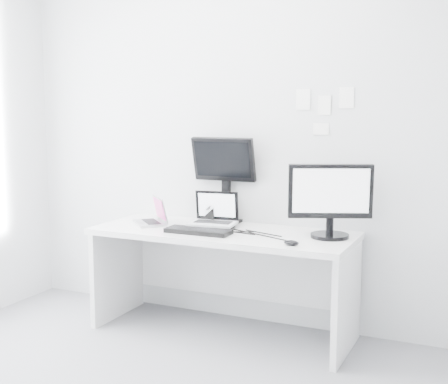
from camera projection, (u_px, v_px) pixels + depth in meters
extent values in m
plane|color=#B9BBBE|center=(243.00, 137.00, 4.44)|extent=(3.60, 0.00, 3.60)
cube|color=white|center=(223.00, 282.00, 4.26)|extent=(1.80, 0.70, 0.73)
cube|color=#A8A8AC|center=(149.00, 210.00, 4.42)|extent=(0.34, 0.34, 0.21)
cube|color=black|center=(210.00, 210.00, 4.43)|extent=(0.13, 0.13, 0.20)
cube|color=#B5B8BC|center=(212.00, 210.00, 4.26)|extent=(0.34, 0.28, 0.26)
cube|color=black|center=(225.00, 179.00, 4.48)|extent=(0.47, 0.17, 0.64)
cube|color=black|center=(331.00, 200.00, 3.95)|extent=(0.59, 0.44, 0.50)
cube|color=black|center=(198.00, 231.00, 4.12)|extent=(0.45, 0.16, 0.03)
ellipsoid|color=black|center=(291.00, 243.00, 3.76)|extent=(0.10, 0.07, 0.03)
cube|color=white|center=(303.00, 99.00, 4.21)|extent=(0.10, 0.00, 0.14)
cube|color=white|center=(324.00, 105.00, 4.16)|extent=(0.09, 0.00, 0.13)
cube|color=white|center=(347.00, 98.00, 4.09)|extent=(0.10, 0.00, 0.14)
cube|color=white|center=(321.00, 129.00, 4.19)|extent=(0.11, 0.00, 0.08)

